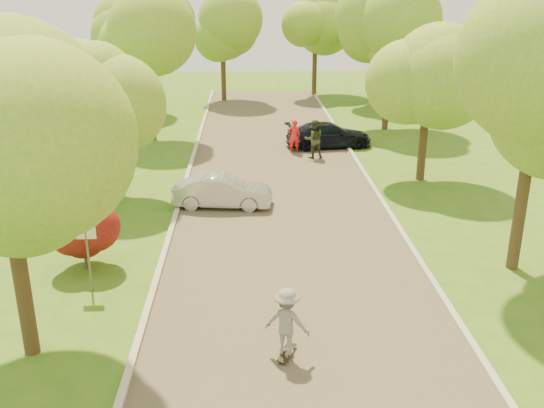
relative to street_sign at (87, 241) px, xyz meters
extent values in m
plane|color=#346919|center=(5.80, -4.00, -1.56)|extent=(100.00, 100.00, 0.00)
cube|color=#4C4438|center=(5.80, 4.00, -1.56)|extent=(8.00, 60.00, 0.01)
cube|color=#B2AD9E|center=(1.75, 4.00, -1.50)|extent=(0.18, 60.00, 0.12)
cube|color=#B2AD9E|center=(9.85, 4.00, -1.50)|extent=(0.18, 60.00, 0.12)
cylinder|color=#59595E|center=(0.00, 0.00, -0.56)|extent=(0.06, 0.06, 2.00)
cube|color=white|center=(0.00, 0.00, 0.34)|extent=(0.55, 0.04, 0.55)
cylinder|color=#382619|center=(-0.50, 1.50, -1.21)|extent=(0.12, 0.12, 0.70)
sphere|color=#590F0F|center=(-0.50, 1.50, -0.46)|extent=(1.70, 1.70, 1.70)
cylinder|color=#382619|center=(-0.70, -3.00, 0.24)|extent=(0.36, 0.36, 3.60)
sphere|color=#5B9228|center=(-0.70, -3.00, 3.42)|extent=(4.60, 4.60, 4.60)
sphere|color=#5B9228|center=(-0.01, -3.00, 4.11)|extent=(3.45, 3.45, 3.45)
cylinder|color=#382619|center=(-1.20, 8.00, 0.01)|extent=(0.36, 0.36, 3.15)
sphere|color=#5B9228|center=(-1.20, 8.00, 2.85)|extent=(4.20, 4.20, 4.20)
sphere|color=#5B9228|center=(-0.57, 8.00, 3.48)|extent=(3.15, 3.15, 3.15)
cylinder|color=#382619|center=(-0.80, 18.00, 0.35)|extent=(0.36, 0.36, 3.83)
sphere|color=#5B9228|center=(-0.80, 18.00, 3.70)|extent=(4.80, 4.80, 4.80)
sphere|color=#5B9228|center=(-0.08, 18.00, 4.42)|extent=(3.60, 3.60, 3.60)
cylinder|color=#382619|center=(12.60, 1.00, 0.35)|extent=(0.36, 0.36, 3.83)
sphere|color=#5B9228|center=(12.60, 1.00, 3.76)|extent=(5.00, 5.00, 5.00)
cylinder|color=#382619|center=(12.20, 10.00, 0.12)|extent=(0.36, 0.36, 3.38)
sphere|color=#5B9228|center=(12.20, 10.00, 3.13)|extent=(4.40, 4.40, 4.40)
sphere|color=#5B9228|center=(12.86, 10.00, 3.79)|extent=(3.30, 3.30, 3.30)
cylinder|color=#382619|center=(12.80, 20.00, 0.46)|extent=(0.36, 0.36, 4.05)
sphere|color=#5B9228|center=(12.80, 20.00, 4.05)|extent=(5.20, 5.20, 5.20)
sphere|color=#5B9228|center=(13.58, 20.00, 4.83)|extent=(3.90, 3.90, 3.90)
cylinder|color=#382619|center=(-3.20, 26.00, 0.24)|extent=(0.36, 0.36, 3.60)
sphere|color=#5B9228|center=(-3.20, 26.00, 3.54)|extent=(5.00, 5.00, 5.00)
sphere|color=#5B9228|center=(-2.45, 26.00, 4.29)|extent=(3.75, 3.75, 3.75)
cylinder|color=#382619|center=(13.80, 28.00, 0.35)|extent=(0.36, 0.36, 3.83)
sphere|color=#5B9228|center=(13.80, 28.00, 3.76)|extent=(5.00, 5.00, 5.00)
sphere|color=#5B9228|center=(14.55, 28.00, 4.51)|extent=(3.75, 3.75, 3.75)
cylinder|color=#382619|center=(2.80, 30.00, 0.12)|extent=(0.36, 0.36, 3.38)
sphere|color=#5B9228|center=(2.80, 30.00, 3.25)|extent=(4.80, 4.80, 4.80)
sphere|color=#5B9228|center=(3.52, 30.00, 3.97)|extent=(3.60, 3.60, 3.60)
cylinder|color=#382619|center=(9.80, 32.00, 0.24)|extent=(0.36, 0.36, 3.60)
sphere|color=#5B9228|center=(9.80, 32.00, 3.54)|extent=(5.00, 5.00, 5.00)
sphere|color=#5B9228|center=(10.55, 32.00, 4.29)|extent=(3.75, 3.75, 3.75)
imported|color=#ADACB1|center=(3.50, 6.84, -0.93)|extent=(3.94, 1.72, 1.26)
imported|color=black|center=(8.85, 15.87, -0.90)|extent=(4.75, 2.40, 1.32)
cube|color=black|center=(5.34, -3.44, -1.46)|extent=(0.53, 0.88, 0.02)
cylinder|color=#BFCC4C|center=(5.52, -3.19, -1.52)|extent=(0.05, 0.07, 0.07)
cylinder|color=#BFCC4C|center=(5.38, -3.13, -1.52)|extent=(0.05, 0.07, 0.07)
cylinder|color=#BFCC4C|center=(5.30, -3.75, -1.52)|extent=(0.05, 0.07, 0.07)
cylinder|color=#BFCC4C|center=(5.16, -3.70, -1.52)|extent=(0.05, 0.07, 0.07)
imported|color=gray|center=(5.34, -3.44, -0.62)|extent=(1.23, 0.97, 1.66)
imported|color=red|center=(6.90, 14.81, -0.70)|extent=(0.64, 0.43, 1.73)
imported|color=#2E351F|center=(7.80, 13.71, -0.59)|extent=(1.04, 0.87, 1.94)
camera|label=1|loc=(4.48, -15.58, 6.69)|focal=40.00mm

